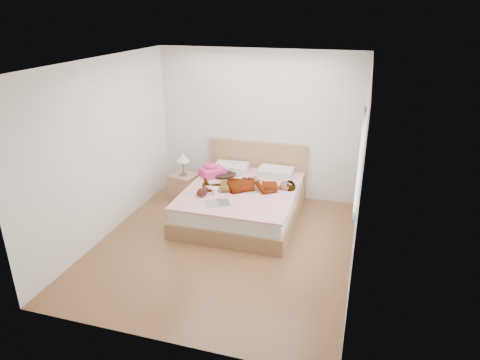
{
  "coord_description": "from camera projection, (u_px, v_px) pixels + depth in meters",
  "views": [
    {
      "loc": [
        1.76,
        -5.11,
        3.24
      ],
      "look_at": [
        0.0,
        0.85,
        0.7
      ],
      "focal_mm": 32.0,
      "sensor_mm": 36.0,
      "label": 1
    }
  ],
  "objects": [
    {
      "name": "ground",
      "position": [
        224.0,
        246.0,
        6.23
      ],
      "size": [
        4.0,
        4.0,
        0.0
      ],
      "primitive_type": "plane",
      "color": "#503019",
      "rests_on": "ground"
    },
    {
      "name": "woman",
      "position": [
        250.0,
        183.0,
        6.84
      ],
      "size": [
        1.61,
        0.95,
        0.21
      ],
      "primitive_type": "imported",
      "rotation": [
        0.0,
        0.0,
        -1.3
      ],
      "color": "white",
      "rests_on": "bed"
    },
    {
      "name": "hair",
      "position": [
        225.0,
        173.0,
        7.41
      ],
      "size": [
        0.51,
        0.57,
        0.07
      ],
      "primitive_type": "ellipsoid",
      "rotation": [
        0.0,
        0.0,
        -0.25
      ],
      "color": "black",
      "rests_on": "bed"
    },
    {
      "name": "phone",
      "position": [
        228.0,
        168.0,
        7.3
      ],
      "size": [
        0.06,
        0.09,
        0.05
      ],
      "primitive_type": "cube",
      "rotation": [
        0.44,
        0.0,
        0.27
      ],
      "color": "silver",
      "rests_on": "bed"
    },
    {
      "name": "room_shell",
      "position": [
        361.0,
        153.0,
        5.46
      ],
      "size": [
        4.0,
        4.0,
        4.0
      ],
      "color": "white",
      "rests_on": "ground"
    },
    {
      "name": "bed",
      "position": [
        243.0,
        200.0,
        7.04
      ],
      "size": [
        1.8,
        2.08,
        1.0
      ],
      "color": "brown",
      "rests_on": "ground"
    },
    {
      "name": "towel",
      "position": [
        212.0,
        171.0,
        7.38
      ],
      "size": [
        0.52,
        0.52,
        0.21
      ],
      "color": "#DD3C77",
      "rests_on": "bed"
    },
    {
      "name": "magazine",
      "position": [
        217.0,
        203.0,
        6.35
      ],
      "size": [
        0.48,
        0.43,
        0.02
      ],
      "color": "white",
      "rests_on": "bed"
    },
    {
      "name": "coffee_mug",
      "position": [
        215.0,
        191.0,
        6.65
      ],
      "size": [
        0.14,
        0.12,
        0.11
      ],
      "color": "white",
      "rests_on": "bed"
    },
    {
      "name": "plush_toy",
      "position": [
        202.0,
        192.0,
        6.61
      ],
      "size": [
        0.19,
        0.25,
        0.12
      ],
      "color": "black",
      "rests_on": "bed"
    },
    {
      "name": "nightstand",
      "position": [
        184.0,
        186.0,
        7.49
      ],
      "size": [
        0.5,
        0.47,
        0.92
      ],
      "color": "olive",
      "rests_on": "ground"
    }
  ]
}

